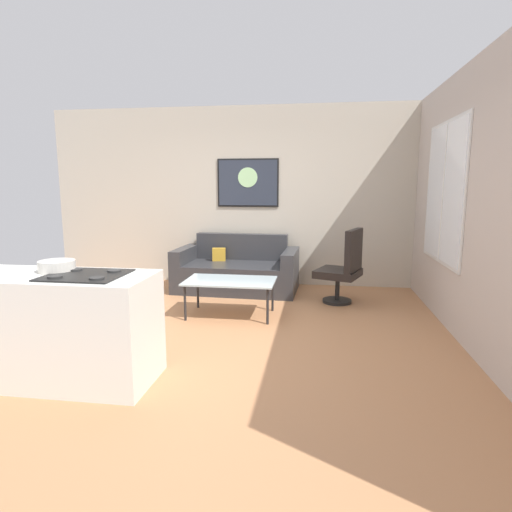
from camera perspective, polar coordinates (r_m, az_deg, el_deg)
The scene contains 10 objects.
ground at distance 4.79m, azimuth -6.22°, elevation -10.21°, with size 6.40×6.40×0.04m, color tan.
back_wall at distance 6.88m, azimuth -1.33°, elevation 7.93°, with size 6.40×0.05×2.80m, color beige.
right_wall at distance 4.89m, azimuth 26.02°, elevation 6.33°, with size 0.05×6.40×2.80m, color beige.
couch at distance 6.50m, azimuth -2.54°, elevation -2.11°, with size 1.84×1.00×0.83m.
coffee_table at distance 5.21m, azimuth -3.45°, elevation -3.57°, with size 1.09×0.65×0.45m.
armchair at distance 5.84m, azimuth 11.66°, elevation -1.48°, with size 0.70×0.71×1.01m.
kitchen_counter at distance 3.88m, azimuth -25.08°, elevation -8.63°, with size 1.59×0.68×0.91m.
mixing_bowl at distance 3.88m, azimuth -25.05°, elevation -1.25°, with size 0.29×0.29×0.09m.
wall_painting at distance 6.83m, azimuth -1.09°, elevation 9.75°, with size 0.97×0.03×0.75m.
window at distance 5.45m, azimuth 23.80°, elevation 7.73°, with size 0.03×1.50×1.64m.
Camera 1 is at (1.15, -4.36, 1.59)m, focal length 29.97 mm.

